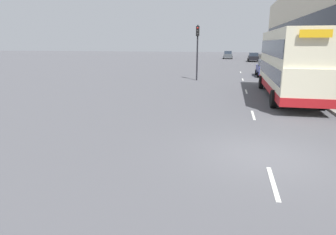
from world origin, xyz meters
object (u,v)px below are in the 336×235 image
object	(u,v)px
car_0	(228,55)
car_2	(266,68)
traffic_light_far_kerb	(197,44)
pedestrian_1	(332,86)
car_1	(253,57)
pedestrian_2	(324,81)
double_decker_bus_near	(289,63)

from	to	relation	value
car_0	car_2	distance (m)	36.44
traffic_light_far_kerb	pedestrian_1	bearing A→B (deg)	-47.84
car_1	pedestrian_2	xyz separation A→B (m)	(2.05, -38.66, 0.19)
car_0	car_2	xyz separation A→B (m)	(4.45, -36.16, 0.01)
car_2	double_decker_bus_near	bearing A→B (deg)	-90.07
double_decker_bus_near	car_0	distance (m)	49.65
car_1	pedestrian_1	world-z (taller)	pedestrian_1
pedestrian_1	traffic_light_far_kerb	size ratio (longest dim) A/B	0.35
double_decker_bus_near	car_2	bearing A→B (deg)	89.93
double_decker_bus_near	pedestrian_1	distance (m)	3.08
pedestrian_2	traffic_light_far_kerb	bearing A→B (deg)	142.81
car_0	car_1	bearing A→B (deg)	116.64
car_0	car_1	size ratio (longest dim) A/B	0.97
car_1	pedestrian_1	bearing A→B (deg)	-87.68
car_0	car_1	world-z (taller)	car_0
car_0	car_1	xyz separation A→B (m)	(4.90, -9.77, -0.01)
car_2	pedestrian_2	xyz separation A→B (m)	(2.51, -12.27, 0.16)
car_0	pedestrian_1	world-z (taller)	pedestrian_1
double_decker_bus_near	car_2	xyz separation A→B (m)	(0.02, 13.27, -1.42)
car_1	traffic_light_far_kerb	xyz separation A→B (m)	(-7.34, -31.53, 2.61)
car_1	traffic_light_far_kerb	size ratio (longest dim) A/B	0.78
double_decker_bus_near	car_1	world-z (taller)	double_decker_bus_near
car_0	pedestrian_2	xyz separation A→B (m)	(6.96, -48.43, 0.18)
car_0	pedestrian_2	bearing A→B (deg)	98.17
car_2	traffic_light_far_kerb	distance (m)	8.98
pedestrian_1	traffic_light_far_kerb	distance (m)	13.65
car_1	car_2	bearing A→B (deg)	-90.98
double_decker_bus_near	pedestrian_2	xyz separation A→B (m)	(2.52, 1.00, -1.26)
car_2	pedestrian_1	distance (m)	15.25
car_2	pedestrian_1	xyz separation A→B (m)	(2.13, -15.10, 0.20)
double_decker_bus_near	traffic_light_far_kerb	distance (m)	10.71
car_2	pedestrian_2	world-z (taller)	pedestrian_2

